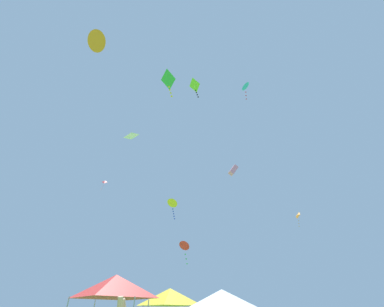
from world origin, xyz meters
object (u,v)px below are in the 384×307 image
(kite_yellow_delta, at_px, (173,203))
(kite_green_diamond, at_px, (169,81))
(kite_orange_diamond, at_px, (298,216))
(kite_pink_box, at_px, (233,170))
(canopy_tent_white, at_px, (222,300))
(kite_orange_delta, at_px, (97,41))
(kite_red_delta, at_px, (185,246))
(kite_cyan_delta, at_px, (245,86))
(canopy_tent_red, at_px, (115,286))
(canopy_tent_yellow, at_px, (170,297))
(kite_red_diamond, at_px, (104,182))
(kite_white_diamond, at_px, (131,136))
(kite_lime_diamond, at_px, (195,86))

(kite_yellow_delta, relative_size, kite_green_diamond, 0.99)
(kite_orange_diamond, distance_m, kite_pink_box, 13.73)
(canopy_tent_white, distance_m, kite_orange_diamond, 23.16)
(kite_orange_delta, height_order, kite_red_delta, kite_orange_delta)
(kite_orange_diamond, bearing_deg, kite_red_delta, -149.74)
(kite_cyan_delta, relative_size, kite_orange_diamond, 1.08)
(kite_yellow_delta, relative_size, kite_orange_diamond, 1.72)
(kite_yellow_delta, height_order, kite_pink_box, kite_yellow_delta)
(canopy_tent_white, xyz_separation_m, canopy_tent_red, (-5.51, 0.47, 0.63))
(kite_green_diamond, bearing_deg, kite_orange_diamond, 43.47)
(canopy_tent_white, bearing_deg, kite_orange_diamond, 57.26)
(kite_orange_delta, height_order, kite_green_diamond, kite_green_diamond)
(canopy_tent_white, bearing_deg, kite_orange_delta, -150.32)
(canopy_tent_yellow, height_order, kite_red_diamond, kite_red_diamond)
(canopy_tent_yellow, relative_size, kite_white_diamond, 2.67)
(kite_red_delta, relative_size, kite_pink_box, 1.71)
(kite_red_diamond, distance_m, kite_cyan_delta, 20.90)
(kite_yellow_delta, relative_size, kite_red_delta, 1.51)
(kite_red_delta, distance_m, kite_white_diamond, 11.43)
(kite_red_diamond, distance_m, kite_red_delta, 14.75)
(kite_cyan_delta, bearing_deg, canopy_tent_yellow, 163.63)
(canopy_tent_red, relative_size, kite_red_diamond, 2.43)
(kite_orange_diamond, bearing_deg, kite_green_diamond, -136.53)
(canopy_tent_white, distance_m, kite_white_diamond, 16.05)
(canopy_tent_yellow, bearing_deg, kite_pink_box, 25.03)
(kite_red_delta, xyz_separation_m, kite_white_diamond, (-4.84, -5.26, 8.93))
(canopy_tent_red, relative_size, kite_pink_box, 3.05)
(kite_red_delta, bearing_deg, canopy_tent_white, -74.15)
(kite_lime_diamond, bearing_deg, kite_orange_delta, -134.28)
(kite_cyan_delta, bearing_deg, kite_yellow_delta, 118.76)
(canopy_tent_yellow, relative_size, canopy_tent_red, 0.91)
(kite_red_delta, bearing_deg, canopy_tent_red, -107.60)
(kite_white_diamond, distance_m, kite_green_diamond, 7.24)
(canopy_tent_red, distance_m, kite_orange_delta, 15.48)
(kite_red_diamond, distance_m, kite_orange_diamond, 25.46)
(kite_lime_diamond, relative_size, kite_pink_box, 1.77)
(kite_red_diamond, relative_size, kite_lime_diamond, 0.71)
(kite_white_diamond, bearing_deg, kite_green_diamond, -18.94)
(canopy_tent_white, distance_m, canopy_tent_red, 5.57)
(canopy_tent_red, distance_m, kite_red_diamond, 20.18)
(canopy_tent_white, xyz_separation_m, kite_orange_delta, (-7.78, -4.43, 15.14))
(canopy_tent_white, xyz_separation_m, kite_lime_diamond, (-1.30, 2.21, 17.92))
(canopy_tent_yellow, bearing_deg, kite_orange_diamond, 41.38)
(kite_red_delta, height_order, kite_cyan_delta, kite_cyan_delta)
(kite_green_diamond, relative_size, kite_pink_box, 2.60)
(canopy_tent_yellow, xyz_separation_m, kite_yellow_delta, (-2.17, 14.43, 12.41))
(canopy_tent_yellow, xyz_separation_m, kite_red_diamond, (-10.40, 8.86, 13.23))
(kite_green_diamond, bearing_deg, kite_yellow_delta, 94.51)
(kite_red_diamond, bearing_deg, kite_orange_diamond, 8.93)
(kite_green_diamond, distance_m, kite_pink_box, 11.49)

